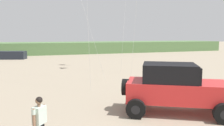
{
  "coord_description": "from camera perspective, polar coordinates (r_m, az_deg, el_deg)",
  "views": [
    {
      "loc": [
        -2.7,
        -4.67,
        3.5
      ],
      "look_at": [
        0.53,
        4.13,
        2.39
      ],
      "focal_mm": 36.74,
      "sensor_mm": 36.0,
      "label": 1
    }
  ],
  "objects": [
    {
      "name": "dune_ridge",
      "position": [
        47.27,
        -22.95,
        3.34
      ],
      "size": [
        90.0,
        9.47,
        2.2
      ],
      "primitive_type": "cube",
      "color": "#567A47",
      "rests_on": "ground_plane"
    },
    {
      "name": "jeep",
      "position": [
        10.76,
        15.43,
        -5.81
      ],
      "size": [
        4.98,
        4.24,
        2.26
      ],
      "color": "red",
      "rests_on": "ground_plane"
    },
    {
      "name": "person_watching",
      "position": [
        7.57,
        -17.6,
        -13.35
      ],
      "size": [
        0.46,
        0.5,
        1.67
      ],
      "color": "#8C664C",
      "rests_on": "ground_plane"
    },
    {
      "name": "distant_sedan",
      "position": [
        37.76,
        -23.79,
        1.8
      ],
      "size": [
        4.52,
        2.91,
        1.2
      ],
      "primitive_type": "cube",
      "rotation": [
        0.0,
        0.0,
        -0.31
      ],
      "color": "#1E232D",
      "rests_on": "ground_plane"
    }
  ]
}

